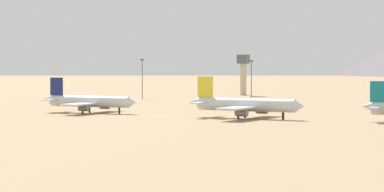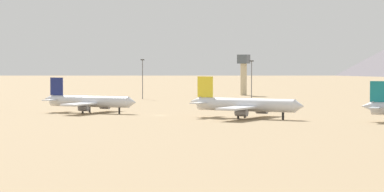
{
  "view_description": "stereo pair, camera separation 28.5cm",
  "coord_description": "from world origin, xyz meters",
  "px_view_note": "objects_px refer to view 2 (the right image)",
  "views": [
    {
      "loc": [
        127.76,
        -256.84,
        18.02
      ],
      "look_at": [
        6.83,
        9.87,
        6.0
      ],
      "focal_mm": 83.24,
      "sensor_mm": 36.0,
      "label": 1
    },
    {
      "loc": [
        128.02,
        -256.72,
        18.02
      ],
      "look_at": [
        6.83,
        9.87,
        6.0
      ],
      "focal_mm": 83.24,
      "sensor_mm": 36.0,
      "label": 2
    }
  ],
  "objects_px": {
    "parked_jet_yellow_3": "(245,105)",
    "light_pole_east": "(143,76)",
    "parked_jet_navy_2": "(89,101)",
    "control_tower": "(244,71)",
    "light_pole_mid": "(252,78)"
  },
  "relations": [
    {
      "from": "parked_jet_navy_2",
      "to": "parked_jet_yellow_3",
      "type": "height_order",
      "value": "parked_jet_yellow_3"
    },
    {
      "from": "parked_jet_navy_2",
      "to": "control_tower",
      "type": "bearing_deg",
      "value": 91.96
    },
    {
      "from": "parked_jet_navy_2",
      "to": "control_tower",
      "type": "distance_m",
      "value": 160.96
    },
    {
      "from": "parked_jet_navy_2",
      "to": "light_pole_mid",
      "type": "xyz_separation_m",
      "value": [
        20.35,
        101.47,
        6.18
      ]
    },
    {
      "from": "parked_jet_navy_2",
      "to": "parked_jet_yellow_3",
      "type": "relative_size",
      "value": 0.93
    },
    {
      "from": "parked_jet_yellow_3",
      "to": "light_pole_mid",
      "type": "height_order",
      "value": "light_pole_mid"
    },
    {
      "from": "control_tower",
      "to": "light_pole_mid",
      "type": "distance_m",
      "value": 64.85
    },
    {
      "from": "parked_jet_yellow_3",
      "to": "light_pole_east",
      "type": "bearing_deg",
      "value": 134.26
    },
    {
      "from": "control_tower",
      "to": "light_pole_east",
      "type": "bearing_deg",
      "value": -115.26
    },
    {
      "from": "control_tower",
      "to": "light_pole_east",
      "type": "distance_m",
      "value": 63.89
    },
    {
      "from": "parked_jet_navy_2",
      "to": "light_pole_mid",
      "type": "bearing_deg",
      "value": 78.43
    },
    {
      "from": "light_pole_mid",
      "to": "light_pole_east",
      "type": "height_order",
      "value": "light_pole_east"
    },
    {
      "from": "parked_jet_navy_2",
      "to": "light_pole_east",
      "type": "height_order",
      "value": "light_pole_east"
    },
    {
      "from": "parked_jet_yellow_3",
      "to": "light_pole_mid",
      "type": "distance_m",
      "value": 112.18
    },
    {
      "from": "parked_jet_navy_2",
      "to": "control_tower",
      "type": "relative_size",
      "value": 1.74
    }
  ]
}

